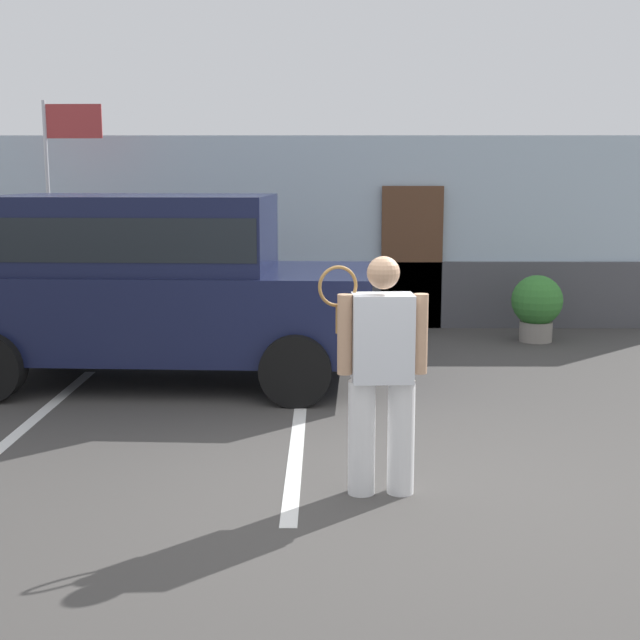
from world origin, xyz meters
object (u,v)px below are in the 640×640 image
at_px(tennis_player_man, 381,372).
at_px(potted_plant_by_porch, 537,305).
at_px(flag_pole, 61,177).
at_px(parked_suv, 151,279).

distance_m(tennis_player_man, potted_plant_by_porch, 6.19).
bearing_deg(flag_pole, parked_suv, -55.35).
height_order(tennis_player_man, flag_pole, flag_pole).
height_order(parked_suv, flag_pole, flag_pole).
distance_m(potted_plant_by_porch, flag_pole, 6.71).
distance_m(parked_suv, tennis_player_man, 4.09).
xyz_separation_m(parked_suv, flag_pole, (-1.68, 2.43, 1.09)).
bearing_deg(flag_pole, tennis_player_man, -55.52).
xyz_separation_m(potted_plant_by_porch, flag_pole, (-6.49, 0.15, 1.73)).
height_order(tennis_player_man, potted_plant_by_porch, tennis_player_man).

